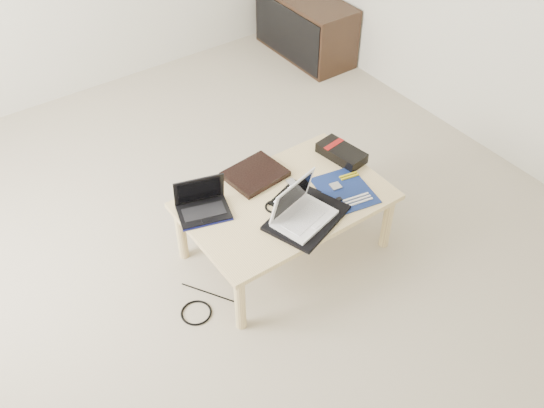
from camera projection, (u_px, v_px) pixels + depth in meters
ground at (217, 236)px, 3.61m from camera, size 4.00×4.00×0.00m
coffee_table at (286, 206)px, 3.30m from camera, size 1.10×0.70×0.40m
media_cabinet at (305, 27)px, 5.07m from camera, size 0.41×0.90×0.50m
book at (255, 174)px, 3.39m from camera, size 0.34×0.29×0.03m
netbook at (202, 205)px, 3.17m from camera, size 0.31×0.26×0.20m
tablet at (295, 198)px, 3.26m from camera, size 0.29×0.25×0.01m
remote at (298, 190)px, 3.31m from camera, size 0.06×0.20×0.02m
neoprene_sleeve at (306, 218)px, 3.14m from camera, size 0.48×0.42×0.02m
white_laptop at (300, 211)px, 3.10m from camera, size 0.35×0.29×0.22m
motherboard at (345, 190)px, 3.31m from camera, size 0.33×0.38×0.02m
gpu_box at (341, 153)px, 3.51m from camera, size 0.18×0.30×0.06m
cable_coil at (274, 207)px, 3.21m from camera, size 0.12×0.12×0.01m
floor_cable_coil at (196, 313)px, 3.19m from camera, size 0.18×0.18×0.01m
floor_cable_trail at (209, 293)px, 3.29m from camera, size 0.18×0.29×0.01m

